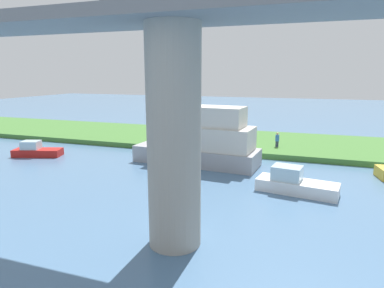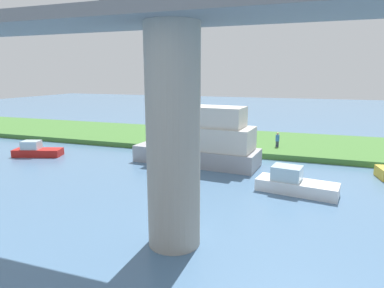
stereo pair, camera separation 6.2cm
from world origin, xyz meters
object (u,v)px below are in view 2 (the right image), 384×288
Objects in this scene: person_on_bank at (277,140)px; mooring_post at (241,144)px; bridge_pylon at (173,140)px; motorboat_red at (294,183)px; skiff_small at (36,151)px; motorboat_white at (200,141)px.

person_on_bank is 1.31× the size of mooring_post.
bridge_pylon is 17.56m from mooring_post.
mooring_post is 10.12m from motorboat_red.
mooring_post is 18.67m from skiff_small.
motorboat_red is at bearing 100.60° from person_on_bank.
bridge_pylon reaches higher than motorboat_red.
mooring_post is 4.94m from motorboat_white.
person_on_bank reaches higher than motorboat_red.
person_on_bank is 0.27× the size of motorboat_red.
motorboat_red reaches higher than mooring_post.
motorboat_white reaches higher than skiff_small.
person_on_bank is 8.65m from motorboat_white.
skiff_small is 0.87× the size of motorboat_red.
person_on_bank is 0.31× the size of skiff_small.
bridge_pylon is 20.07m from person_on_bank.
motorboat_white is at bearing 57.64° from mooring_post.
mooring_post is at bearing -159.60° from skiff_small.
bridge_pylon reaches higher than person_on_bank.
mooring_post is 0.21× the size of motorboat_red.
motorboat_white is (2.60, 4.10, 0.92)m from mooring_post.
person_on_bank is 11.35m from motorboat_red.
mooring_post is 0.24× the size of skiff_small.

